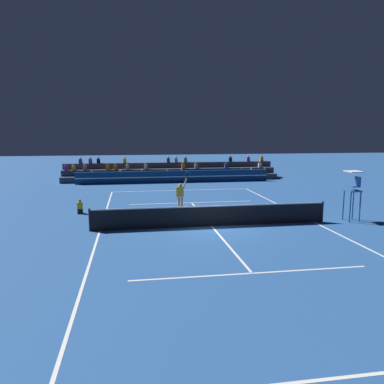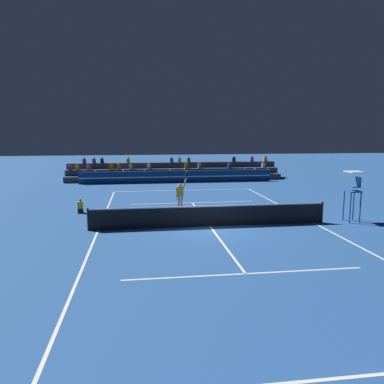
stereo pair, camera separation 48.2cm
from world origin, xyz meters
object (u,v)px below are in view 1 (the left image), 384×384
umpire_chair (353,189)px  tennis_player (181,196)px  tennis_ball (175,198)px  ball_kid_courtside (80,208)px

umpire_chair → tennis_player: bearing=157.8°
umpire_chair → tennis_ball: 11.98m
umpire_chair → tennis_ball: size_ratio=39.26×
umpire_chair → ball_kid_courtside: (-14.57, 4.14, -1.39)m
tennis_ball → umpire_chair: bearing=-43.7°
umpire_chair → tennis_ball: bearing=136.3°
umpire_chair → tennis_ball: umpire_chair is taller
tennis_player → tennis_ball: bearing=87.8°
tennis_player → tennis_ball: size_ratio=36.66×
ball_kid_courtside → tennis_player: 5.88m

